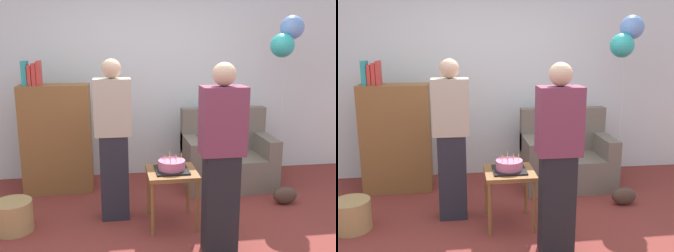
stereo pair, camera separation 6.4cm
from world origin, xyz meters
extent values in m
plane|color=maroon|center=(0.00, 0.00, 0.00)|extent=(8.00, 8.00, 0.00)
cube|color=silver|center=(0.00, 2.05, 1.35)|extent=(6.00, 0.10, 2.70)
cube|color=#6B6056|center=(0.81, 1.37, 0.20)|extent=(1.10, 0.70, 0.40)
cube|color=#6B6056|center=(0.81, 1.64, 0.68)|extent=(1.10, 0.16, 0.56)
cube|color=#6B6056|center=(0.34, 1.37, 0.52)|extent=(0.16, 0.70, 0.24)
cube|color=#6B6056|center=(1.28, 1.37, 0.52)|extent=(0.16, 0.70, 0.24)
cube|color=brown|center=(-1.27, 1.53, 0.65)|extent=(0.80, 0.36, 1.30)
cube|color=teal|center=(-1.58, 1.53, 1.44)|extent=(0.06, 0.17, 0.28)
cube|color=red|center=(-1.52, 1.53, 1.41)|extent=(0.04, 0.19, 0.23)
cube|color=red|center=(-1.47, 1.53, 1.42)|extent=(0.05, 0.18, 0.25)
cube|color=red|center=(-1.43, 1.53, 1.44)|extent=(0.03, 0.20, 0.27)
cube|color=brown|center=(-0.05, 0.45, 0.54)|extent=(0.48, 0.48, 0.04)
cylinder|color=brown|center=(-0.26, 0.24, 0.26)|extent=(0.04, 0.04, 0.52)
cylinder|color=brown|center=(0.16, 0.24, 0.26)|extent=(0.04, 0.04, 0.52)
cylinder|color=brown|center=(-0.26, 0.66, 0.26)|extent=(0.04, 0.04, 0.52)
cylinder|color=brown|center=(0.16, 0.66, 0.26)|extent=(0.04, 0.04, 0.52)
cube|color=black|center=(-0.05, 0.45, 0.57)|extent=(0.32, 0.32, 0.02)
cylinder|color=#D66B93|center=(-0.05, 0.45, 0.62)|extent=(0.26, 0.26, 0.09)
cylinder|color=#F2CC4C|center=(0.05, 0.45, 0.69)|extent=(0.01, 0.01, 0.06)
cylinder|color=#EA668C|center=(0.00, 0.50, 0.69)|extent=(0.01, 0.01, 0.05)
cylinder|color=#F2CC4C|center=(-0.06, 0.51, 0.70)|extent=(0.01, 0.01, 0.06)
cylinder|color=#EA668C|center=(-0.12, 0.49, 0.69)|extent=(0.01, 0.01, 0.05)
cylinder|color=#F2CC4C|center=(-0.11, 0.42, 0.70)|extent=(0.01, 0.01, 0.06)
cylinder|color=#EA668C|center=(-0.07, 0.37, 0.69)|extent=(0.01, 0.01, 0.05)
cylinder|color=#F2CC4C|center=(-0.01, 0.40, 0.70)|extent=(0.01, 0.01, 0.06)
cube|color=#23232D|center=(-0.60, 0.68, 0.44)|extent=(0.28, 0.20, 0.88)
cube|color=#B2A893|center=(-0.60, 0.68, 1.16)|extent=(0.36, 0.22, 0.56)
sphere|color=#D1A889|center=(-0.60, 0.68, 1.53)|extent=(0.19, 0.19, 0.19)
cube|color=black|center=(0.28, -0.11, 0.44)|extent=(0.28, 0.20, 0.88)
cube|color=#75334C|center=(0.28, -0.11, 1.16)|extent=(0.36, 0.22, 0.56)
sphere|color=#D1A889|center=(0.28, -0.11, 1.53)|extent=(0.19, 0.19, 0.19)
cylinder|color=#A88451|center=(-1.57, 0.52, 0.15)|extent=(0.36, 0.36, 0.30)
ellipsoid|color=#473328|center=(1.29, 0.74, 0.10)|extent=(0.28, 0.14, 0.20)
cylinder|color=silver|center=(1.46, 1.31, 0.90)|extent=(0.00, 0.00, 1.79)
sphere|color=#D65B84|center=(1.57, 1.40, 1.96)|extent=(0.25, 0.25, 0.25)
sphere|color=#668ED6|center=(1.52, 1.31, 1.95)|extent=(0.28, 0.28, 0.28)
sphere|color=#2DADA8|center=(1.37, 1.23, 1.75)|extent=(0.28, 0.28, 0.28)
camera|label=1|loc=(-0.58, -2.98, 1.78)|focal=40.13mm
camera|label=2|loc=(-0.51, -2.99, 1.78)|focal=40.13mm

